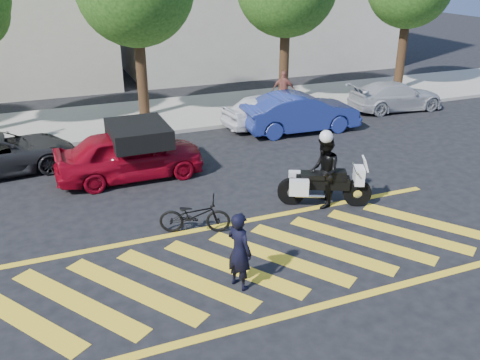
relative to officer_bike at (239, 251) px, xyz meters
name	(u,v)px	position (x,y,z in m)	size (l,w,h in m)	color
ground	(258,262)	(0.72, 0.67, -0.84)	(90.00, 90.00, 0.00)	black
sidewalk	(145,117)	(0.72, 12.67, -0.77)	(60.00, 5.00, 0.15)	#9E998E
crosswalk	(256,262)	(0.68, 0.67, -0.84)	(12.33, 4.00, 0.01)	yellow
officer_bike	(239,251)	(0.00, 0.00, 0.00)	(0.62, 0.40, 1.69)	black
bicycle	(195,215)	(-0.18, 2.53, -0.39)	(0.61, 1.74, 0.92)	black
police_motorcycle	(323,184)	(3.52, 2.69, -0.23)	(2.38, 1.42, 1.12)	black
officer_moto	(324,172)	(3.50, 2.67, 0.15)	(0.97, 0.75, 1.99)	black
red_convertible	(130,154)	(-0.99, 6.54, -0.09)	(1.79, 4.45, 1.52)	maroon
parked_mid_left	(0,154)	(-4.70, 8.47, -0.22)	(2.08, 4.51, 1.25)	black
parked_mid_right	(271,110)	(5.22, 9.72, -0.17)	(1.60, 3.98, 1.36)	white
parked_right	(301,113)	(6.02, 8.71, -0.09)	(1.60, 4.58, 1.51)	navy
parked_far_right	(396,96)	(11.42, 9.87, -0.22)	(1.75, 4.31, 1.25)	#A0A2A7
pedestrian_right	(284,90)	(6.60, 11.37, 0.15)	(0.99, 0.41, 1.69)	#964F44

